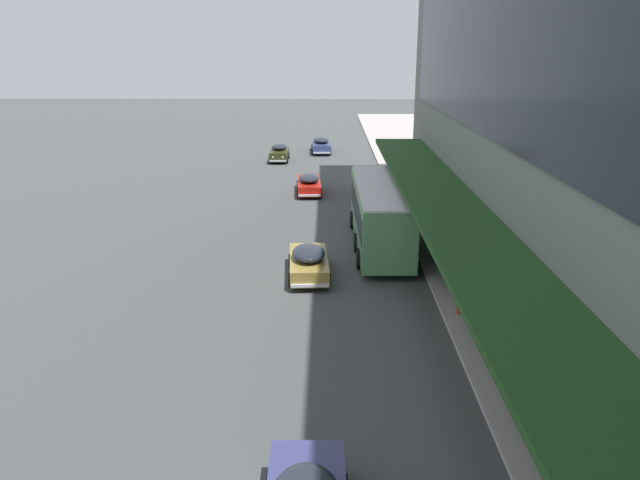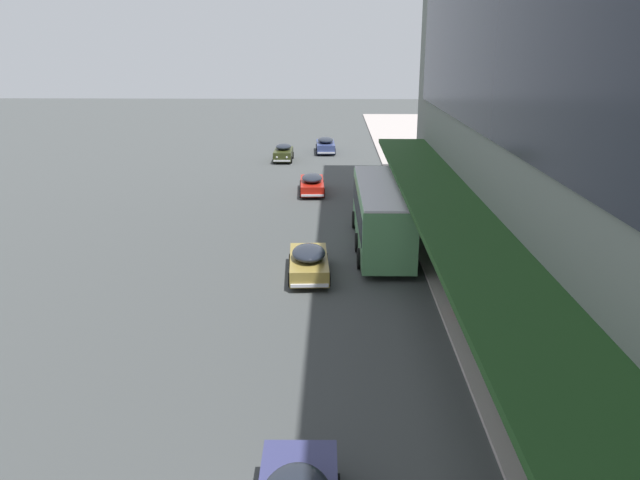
{
  "view_description": "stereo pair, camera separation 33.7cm",
  "coord_description": "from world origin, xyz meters",
  "px_view_note": "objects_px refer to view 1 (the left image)",
  "views": [
    {
      "loc": [
        1.35,
        -8.41,
        10.43
      ],
      "look_at": [
        1.04,
        18.62,
        1.95
      ],
      "focal_mm": 35.0,
      "sensor_mm": 36.0,
      "label": 1
    },
    {
      "loc": [
        1.69,
        -8.41,
        10.43
      ],
      "look_at": [
        1.04,
        18.62,
        1.95
      ],
      "focal_mm": 35.0,
      "sensor_mm": 36.0,
      "label": 2
    }
  ],
  "objects_px": {
    "sedan_oncoming_front": "(309,184)",
    "sedan_far_back": "(279,152)",
    "sedan_second_mid": "(321,145)",
    "fire_hydrant": "(459,305)",
    "sedan_trailing_near": "(309,261)",
    "transit_bus_kerbside_front": "(380,212)"
  },
  "relations": [
    {
      "from": "sedan_trailing_near",
      "to": "fire_hydrant",
      "type": "distance_m",
      "value": 7.64
    },
    {
      "from": "sedan_second_mid",
      "to": "sedan_far_back",
      "type": "bearing_deg",
      "value": -129.48
    },
    {
      "from": "sedan_oncoming_front",
      "to": "sedan_far_back",
      "type": "relative_size",
      "value": 1.13
    },
    {
      "from": "transit_bus_kerbside_front",
      "to": "sedan_trailing_near",
      "type": "xyz_separation_m",
      "value": [
        -3.67,
        -4.55,
        -1.21
      ]
    },
    {
      "from": "sedan_far_back",
      "to": "sedan_oncoming_front",
      "type": "bearing_deg",
      "value": -76.69
    },
    {
      "from": "sedan_oncoming_front",
      "to": "sedan_far_back",
      "type": "distance_m",
      "value": 13.77
    },
    {
      "from": "sedan_oncoming_front",
      "to": "sedan_second_mid",
      "type": "height_order",
      "value": "sedan_second_mid"
    },
    {
      "from": "sedan_oncoming_front",
      "to": "sedan_trailing_near",
      "type": "xyz_separation_m",
      "value": [
        0.47,
        -17.24,
        0.02
      ]
    },
    {
      "from": "sedan_trailing_near",
      "to": "fire_hydrant",
      "type": "height_order",
      "value": "sedan_trailing_near"
    },
    {
      "from": "sedan_trailing_near",
      "to": "sedan_second_mid",
      "type": "bearing_deg",
      "value": 89.61
    },
    {
      "from": "sedan_second_mid",
      "to": "fire_hydrant",
      "type": "xyz_separation_m",
      "value": [
        5.91,
        -39.87,
        -0.29
      ]
    },
    {
      "from": "sedan_second_mid",
      "to": "fire_hydrant",
      "type": "bearing_deg",
      "value": -81.57
    },
    {
      "from": "transit_bus_kerbside_front",
      "to": "sedan_trailing_near",
      "type": "distance_m",
      "value": 5.97
    },
    {
      "from": "transit_bus_kerbside_front",
      "to": "fire_hydrant",
      "type": "height_order",
      "value": "transit_bus_kerbside_front"
    },
    {
      "from": "sedan_oncoming_front",
      "to": "sedan_second_mid",
      "type": "relative_size",
      "value": 0.97
    },
    {
      "from": "sedan_trailing_near",
      "to": "sedan_second_mid",
      "type": "relative_size",
      "value": 0.91
    },
    {
      "from": "sedan_oncoming_front",
      "to": "fire_hydrant",
      "type": "distance_m",
      "value": 22.75
    },
    {
      "from": "transit_bus_kerbside_front",
      "to": "sedan_trailing_near",
      "type": "height_order",
      "value": "transit_bus_kerbside_front"
    },
    {
      "from": "sedan_far_back",
      "to": "sedan_second_mid",
      "type": "distance_m",
      "value": 6.1
    },
    {
      "from": "sedan_trailing_near",
      "to": "sedan_far_back",
      "type": "distance_m",
      "value": 30.85
    },
    {
      "from": "sedan_trailing_near",
      "to": "fire_hydrant",
      "type": "relative_size",
      "value": 6.59
    },
    {
      "from": "transit_bus_kerbside_front",
      "to": "fire_hydrant",
      "type": "bearing_deg",
      "value": -74.71
    }
  ]
}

